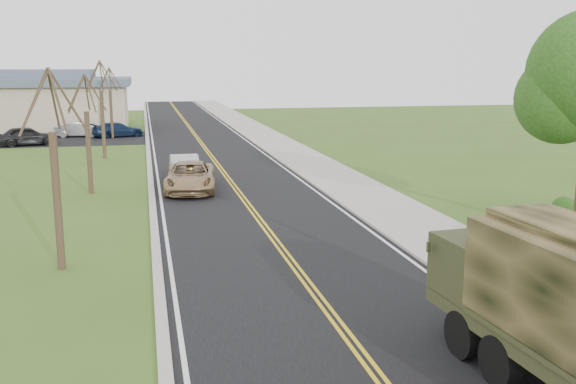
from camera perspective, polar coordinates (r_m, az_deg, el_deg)
name	(u,v)px	position (r m, az deg, el deg)	size (l,w,h in m)	color
road	(202,145)	(50.42, -7.62, 4.20)	(8.00, 120.00, 0.01)	black
curb_right	(255,143)	(50.94, -2.96, 4.41)	(0.30, 120.00, 0.12)	#9E998E
sidewalk_right	(277,142)	(51.26, -1.02, 4.46)	(3.20, 120.00, 0.10)	#9E998E
curb_left	(148,146)	(50.22, -12.35, 4.06)	(0.30, 120.00, 0.10)	#9E998E
bare_tree_a	(56,185)	(20.33, -19.93, 0.61)	(1.93, 2.26, 6.08)	#38281C
bare_tree_b	(88,143)	(32.17, -17.33, 4.22)	(1.83, 2.14, 5.73)	#38281C
bare_tree_c	(103,117)	(44.06, -16.16, 6.46)	(2.04, 2.39, 6.42)	#38281C
bare_tree_d	(111,108)	(56.03, -15.46, 7.21)	(1.88, 2.20, 5.91)	#38281C
commercial_building	(18,101)	(66.93, -22.84, 7.46)	(25.50, 21.50, 5.65)	tan
suv_champagne	(190,177)	(31.89, -8.70, 1.34)	(2.38, 5.15, 1.43)	#A0835A
sedan_silver	(185,169)	(34.58, -9.14, 2.06)	(1.46, 4.19, 1.38)	silver
lot_car_dark	(27,136)	(53.24, -22.19, 4.64)	(1.76, 4.38, 1.49)	black
lot_car_silver	(79,129)	(58.10, -18.09, 5.32)	(1.40, 4.01, 1.32)	#BCBDC2
lot_car_navy	(118,130)	(57.08, -14.88, 5.37)	(1.76, 4.33, 1.26)	#10203C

